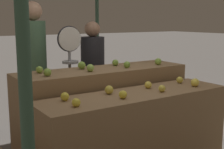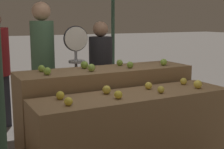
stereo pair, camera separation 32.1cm
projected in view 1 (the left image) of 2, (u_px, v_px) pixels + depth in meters
name	position (u px, v px, depth m)	size (l,w,h in m)	color
display_counter_front	(136.00, 137.00, 3.12)	(2.01, 0.55, 0.89)	olive
display_counter_back	(104.00, 114.00, 3.60)	(2.01, 0.55, 1.06)	olive
apple_front_0	(76.00, 103.00, 2.56)	(0.07, 0.07, 0.07)	gold
apple_front_1	(123.00, 95.00, 2.82)	(0.08, 0.08, 0.08)	gold
apple_front_2	(162.00, 89.00, 3.08)	(0.07, 0.07, 0.07)	gold
apple_front_3	(195.00, 83.00, 3.33)	(0.09, 0.09, 0.09)	yellow
apple_front_4	(65.00, 97.00, 2.75)	(0.08, 0.08, 0.08)	gold
apple_front_5	(109.00, 90.00, 2.99)	(0.08, 0.08, 0.08)	gold
apple_front_6	(148.00, 85.00, 3.24)	(0.08, 0.08, 0.08)	yellow
apple_front_7	(180.00, 80.00, 3.51)	(0.08, 0.08, 0.08)	gold
apple_back_0	(47.00, 72.00, 3.03)	(0.08, 0.08, 0.08)	#84AD3D
apple_back_1	(90.00, 68.00, 3.29)	(0.08, 0.08, 0.08)	#8EB247
apple_back_2	(127.00, 65.00, 3.55)	(0.08, 0.08, 0.08)	#7AA338
apple_back_3	(158.00, 62.00, 3.79)	(0.08, 0.08, 0.08)	#84AD3D
apple_back_4	(39.00, 70.00, 3.20)	(0.07, 0.07, 0.07)	#84AD3D
apple_back_5	(82.00, 65.00, 3.46)	(0.09, 0.09, 0.09)	#7AA338
apple_back_6	(115.00, 63.00, 3.71)	(0.08, 0.08, 0.08)	#7AA338
produce_scale	(70.00, 58.00, 3.88)	(0.32, 0.20, 1.53)	#99999E
person_vendor_at_scale	(93.00, 70.00, 4.28)	(0.43, 0.43, 1.58)	#2D2D38
person_customer_left	(35.00, 60.00, 3.99)	(0.40, 0.40, 1.83)	#2D2D38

